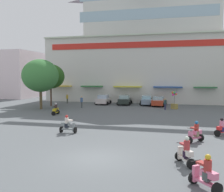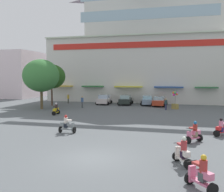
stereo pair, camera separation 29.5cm
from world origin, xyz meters
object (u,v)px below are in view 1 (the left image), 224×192
Objects in this scene: scooter_rider_2 at (68,125)px; scooter_rider_3 at (222,128)px; scooter_rider_0 at (195,133)px; pedestrian_0 at (165,103)px; scooter_rider_1 at (205,175)px; balloon_vendor_cart at (174,102)px; scooter_rider_6 at (186,153)px; plaza_tree_0 at (40,76)px; pedestrian_1 at (67,98)px; parked_car_3 at (159,101)px; scooter_rider_4 at (56,110)px; parked_car_2 at (146,100)px; parked_car_1 at (125,100)px; pedestrian_2 at (82,101)px; parked_car_0 at (103,100)px; plaza_tree_2 at (51,77)px.

scooter_rider_3 is at bearing 9.22° from scooter_rider_2.
scooter_rider_0 is 17.54m from pedestrian_0.
scooter_rider_1 is 0.60× the size of balloon_vendor_cart.
scooter_rider_6 is at bearing -100.31° from scooter_rider_0.
pedestrian_1 is (0.57, 7.96, -3.84)m from plaza_tree_0.
parked_car_3 is 3.99m from balloon_vendor_cart.
pedestrian_1 is at bearing 107.50° from scooter_rider_4.
scooter_rider_4 is (4.49, -4.47, -4.19)m from plaza_tree_0.
scooter_rider_6 is (4.90, -27.75, -0.13)m from parked_car_2.
parked_car_1 is 10.07m from pedestrian_1.
scooter_rider_4 is (-17.78, 6.85, 0.03)m from scooter_rider_3.
scooter_rider_0 is 0.87× the size of pedestrian_2.
plaza_tree_0 reaches higher than parked_car_0.
scooter_rider_6 is 0.93× the size of pedestrian_1.
pedestrian_1 is at bearing 179.51° from parked_car_3.
balloon_vendor_cart is (-1.37, 18.61, 0.43)m from scooter_rider_0.
scooter_rider_6 reaches higher than scooter_rider_0.
parked_car_0 is 12.79m from scooter_rider_4.
scooter_rider_6 is at bearing 102.94° from scooter_rider_1.
parked_car_3 is 26.89m from scooter_rider_6.
pedestrian_0 is at bearing 3.26° from pedestrian_2.
scooter_rider_3 is at bearing -41.61° from pedestrian_1.
pedestrian_2 is (-13.92, 21.60, 0.35)m from scooter_rider_6.
scooter_rider_2 is at bearing -53.22° from plaza_tree_0.
plaza_tree_0 is 29.71m from scooter_rider_1.
scooter_rider_6 is (19.65, -23.05, -4.03)m from plaza_tree_2.
scooter_rider_3 is 29.03m from pedestrian_1.
scooter_rider_1 is 2.94m from scooter_rider_6.
parked_car_3 is (5.60, -0.66, -0.03)m from parked_car_1.
scooter_rider_6 is at bearing -112.60° from scooter_rider_3.
balloon_vendor_cart is (14.15, 9.13, 0.45)m from scooter_rider_4.
pedestrian_1 reaches higher than scooter_rider_1.
parked_car_3 is at bearing 99.86° from scooter_rider_0.
scooter_rider_2 is 18.29m from pedestrian_0.
parked_car_0 is at bearing 0.91° from pedestrian_1.
scooter_rider_4 is (-2.55, -12.53, -0.18)m from parked_car_0.
scooter_rider_1 is at bearing -77.06° from scooter_rider_6.
scooter_rider_6 is 32.65m from pedestrian_1.
parked_car_2 reaches higher than scooter_rider_4.
plaza_tree_2 is 10.76m from scooter_rider_4.
balloon_vendor_cart reaches higher than scooter_rider_2.
parked_car_1 reaches higher than parked_car_2.
plaza_tree_0 is at bearing 132.23° from scooter_rider_1.
parked_car_2 is 3.09× the size of scooter_rider_4.
parked_car_0 is 2.52× the size of scooter_rider_0.
scooter_rider_6 is (14.62, -14.44, 0.03)m from scooter_rider_4.
balloon_vendor_cart reaches higher than parked_car_3.
pedestrian_1 reaches higher than scooter_rider_3.
parked_car_1 is at bearing 112.71° from scooter_rider_0.
balloon_vendor_cart is (1.25, 1.27, 0.16)m from pedestrian_0.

